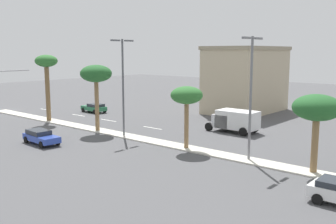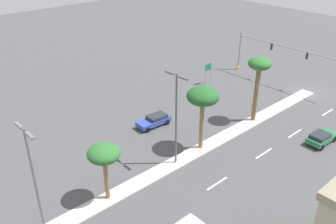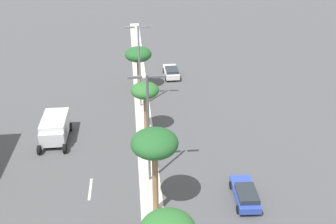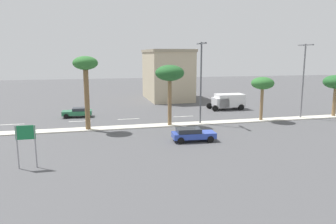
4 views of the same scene
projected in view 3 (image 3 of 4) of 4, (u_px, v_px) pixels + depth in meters
ground_plane at (147, 153)px, 36.42m from camera, size 160.00×160.00×0.00m
median_curb at (143, 111)px, 44.07m from camera, size 1.80×78.59×0.12m
lane_stripe_center at (90, 189)px, 31.68m from camera, size 0.20×2.80×0.01m
palm_tree_front at (155, 145)px, 26.46m from camera, size 3.37×3.37×7.09m
palm_tree_outboard at (145, 92)px, 37.75m from camera, size 2.83×2.83×5.49m
palm_tree_left at (138, 55)px, 47.58m from camera, size 3.37×3.37×5.56m
street_lamp_mid at (148, 122)px, 30.02m from camera, size 2.90×0.24×9.70m
street_lamp_left at (139, 61)px, 42.53m from camera, size 2.90×0.24×9.63m
sedan_blue_trailing at (245, 194)px, 30.08m from camera, size 2.06×4.28×1.29m
sedan_white_outboard at (171, 72)px, 53.08m from camera, size 2.04×4.53×1.36m
box_truck at (55, 129)px, 37.96m from camera, size 2.67×5.44×2.37m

